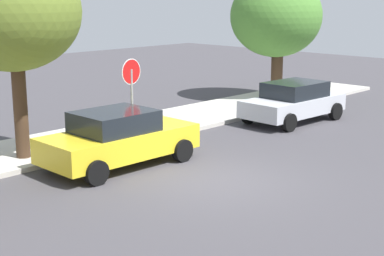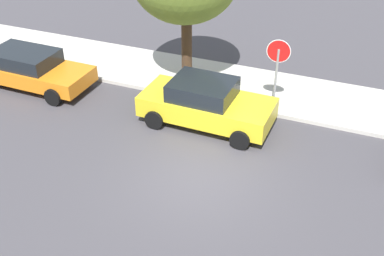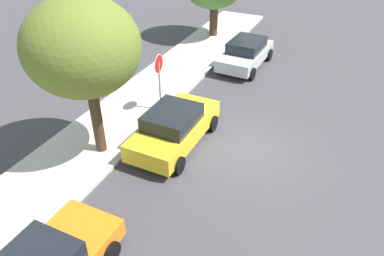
{
  "view_description": "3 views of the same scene",
  "coord_description": "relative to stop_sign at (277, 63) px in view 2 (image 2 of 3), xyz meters",
  "views": [
    {
      "loc": [
        -10.65,
        -9.39,
        4.61
      ],
      "look_at": [
        0.34,
        1.13,
        1.12
      ],
      "focal_mm": 55.0,
      "sensor_mm": 36.0,
      "label": 1
    },
    {
      "loc": [
        3.88,
        -10.08,
        8.7
      ],
      "look_at": [
        -0.47,
        0.64,
        1.18
      ],
      "focal_mm": 45.0,
      "sensor_mm": 36.0,
      "label": 2
    },
    {
      "loc": [
        -11.19,
        -2.76,
        8.49
      ],
      "look_at": [
        -0.57,
        2.16,
        0.73
      ],
      "focal_mm": 35.0,
      "sensor_mm": 36.0,
      "label": 3
    }
  ],
  "objects": [
    {
      "name": "ground_plane",
      "position": [
        -1.05,
        -4.4,
        -1.84
      ],
      "size": [
        60.0,
        60.0,
        0.0
      ],
      "primitive_type": "plane",
      "color": "#423F44"
    },
    {
      "name": "sidewalk_curb",
      "position": [
        -1.05,
        1.22,
        -1.77
      ],
      "size": [
        32.0,
        3.18,
        0.14
      ],
      "primitive_type": "cube",
      "color": "beige",
      "rests_on": "ground_plane"
    },
    {
      "name": "stop_sign",
      "position": [
        0.0,
        0.0,
        0.0
      ],
      "size": [
        0.8,
        0.09,
        2.67
      ],
      "color": "gray",
      "rests_on": "ground_plane"
    },
    {
      "name": "parked_car_yellow",
      "position": [
        -1.89,
        -1.63,
        -1.06
      ],
      "size": [
        4.38,
        2.16,
        1.55
      ],
      "color": "yellow",
      "rests_on": "ground_plane"
    },
    {
      "name": "parked_car_orange",
      "position": [
        -8.97,
        -1.6,
        -1.11
      ],
      "size": [
        4.58,
        2.09,
        1.39
      ],
      "color": "orange",
      "rests_on": "ground_plane"
    },
    {
      "name": "fire_hydrant",
      "position": [
        -9.86,
        0.03,
        -1.48
      ],
      "size": [
        0.3,
        0.22,
        0.72
      ],
      "color": "#A5A5A8",
      "rests_on": "ground_plane"
    }
  ]
}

